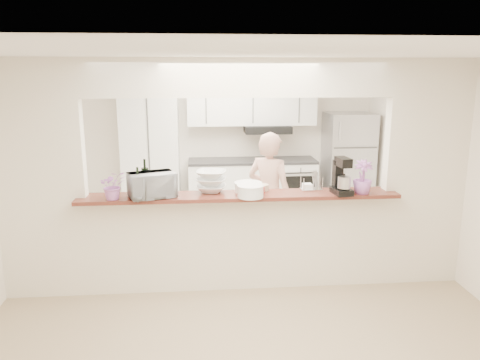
{
  "coord_description": "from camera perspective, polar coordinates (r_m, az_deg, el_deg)",
  "views": [
    {
      "loc": [
        -0.42,
        -4.84,
        2.36
      ],
      "look_at": [
        0.03,
        0.3,
        1.16
      ],
      "focal_mm": 35.0,
      "sensor_mm": 36.0,
      "label": 1
    }
  ],
  "objects": [
    {
      "name": "floor",
      "position": [
        5.41,
        -0.08,
        -12.81
      ],
      "size": [
        6.0,
        6.0,
        0.0
      ],
      "primitive_type": "plane",
      "color": "tan",
      "rests_on": "ground"
    },
    {
      "name": "tile_overlay",
      "position": [
        6.83,
        -1.21,
        -7.09
      ],
      "size": [
        5.0,
        2.9,
        0.01
      ],
      "primitive_type": "cube",
      "color": "beige",
      "rests_on": "floor"
    },
    {
      "name": "partition",
      "position": [
        4.94,
        -0.08,
        2.85
      ],
      "size": [
        5.0,
        0.15,
        2.5
      ],
      "color": "silver",
      "rests_on": "floor"
    },
    {
      "name": "bar_counter",
      "position": [
        5.18,
        -0.08,
        -7.09
      ],
      "size": [
        3.4,
        0.38,
        1.09
      ],
      "color": "silver",
      "rests_on": "floor"
    },
    {
      "name": "kitchen_cabinets",
      "position": [
        7.7,
        -3.22,
        2.7
      ],
      "size": [
        3.15,
        0.62,
        2.25
      ],
      "color": "silver",
      "rests_on": "floor"
    },
    {
      "name": "refrigerator",
      "position": [
        8.03,
        12.97,
        1.92
      ],
      "size": [
        0.75,
        0.7,
        1.7
      ],
      "primitive_type": "cube",
      "color": "#AAA9AE",
      "rests_on": "floor"
    },
    {
      "name": "flower_left",
      "position": [
        4.91,
        -15.23,
        -0.63
      ],
      "size": [
        0.33,
        0.31,
        0.29
      ],
      "primitive_type": "imported",
      "rotation": [
        0.0,
        0.0,
        0.35
      ],
      "color": "#CB6BBF",
      "rests_on": "bar_counter"
    },
    {
      "name": "wine_bottle_a",
      "position": [
        4.87,
        -12.33,
        -0.77
      ],
      "size": [
        0.07,
        0.07,
        0.33
      ],
      "color": "black",
      "rests_on": "bar_counter"
    },
    {
      "name": "wine_bottle_b",
      "position": [
        5.07,
        -11.47,
        0.01
      ],
      "size": [
        0.07,
        0.07,
        0.37
      ],
      "color": "black",
      "rests_on": "bar_counter"
    },
    {
      "name": "toaster_oven",
      "position": [
        4.9,
        -10.69,
        -0.62
      ],
      "size": [
        0.54,
        0.45,
        0.26
      ],
      "primitive_type": "imported",
      "rotation": [
        0.0,
        0.0,
        0.36
      ],
      "color": "#9D9EA2",
      "rests_on": "bar_counter"
    },
    {
      "name": "serving_bowls",
      "position": [
        5.03,
        -3.54,
        -0.2
      ],
      "size": [
        0.37,
        0.37,
        0.23
      ],
      "primitive_type": "imported",
      "rotation": [
        0.0,
        0.0,
        -0.2
      ],
      "color": "silver",
      "rests_on": "bar_counter"
    },
    {
      "name": "plate_stack_a",
      "position": [
        4.84,
        1.29,
        -1.36
      ],
      "size": [
        0.28,
        0.28,
        0.13
      ],
      "color": "white",
      "rests_on": "bar_counter"
    },
    {
      "name": "plate_stack_b",
      "position": [
        5.05,
        1.02,
        -0.87
      ],
      "size": [
        0.3,
        0.3,
        0.1
      ],
      "color": "white",
      "rests_on": "bar_counter"
    },
    {
      "name": "red_bowl",
      "position": [
        5.01,
        2.23,
        -1.23
      ],
      "size": [
        0.14,
        0.14,
        0.07
      ],
      "primitive_type": "cylinder",
      "color": "maroon",
      "rests_on": "bar_counter"
    },
    {
      "name": "tan_bowl",
      "position": [
        5.12,
        2.71,
        -0.91
      ],
      "size": [
        0.14,
        0.14,
        0.07
      ],
      "primitive_type": "cylinder",
      "color": "tan",
      "rests_on": "bar_counter"
    },
    {
      "name": "utensil_caddy",
      "position": [
        5.18,
        8.72,
        -0.23
      ],
      "size": [
        0.24,
        0.15,
        0.22
      ],
      "color": "silver",
      "rests_on": "bar_counter"
    },
    {
      "name": "stand_mixer",
      "position": [
        5.06,
        12.28,
        0.3
      ],
      "size": [
        0.2,
        0.29,
        0.4
      ],
      "color": "black",
      "rests_on": "bar_counter"
    },
    {
      "name": "flower_right",
      "position": [
        5.12,
        14.73,
        0.35
      ],
      "size": [
        0.22,
        0.22,
        0.36
      ],
      "primitive_type": "imported",
      "rotation": [
        0.0,
        0.0,
        -0.1
      ],
      "color": "#BF6DCB",
      "rests_on": "bar_counter"
    },
    {
      "name": "person",
      "position": [
        5.92,
        3.59,
        -2.07
      ],
      "size": [
        0.71,
        0.66,
        1.63
      ],
      "primitive_type": "imported",
      "rotation": [
        0.0,
        0.0,
        2.53
      ],
      "color": "tan",
      "rests_on": "floor"
    }
  ]
}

